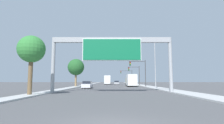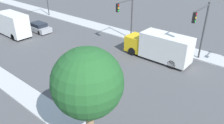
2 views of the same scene
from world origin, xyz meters
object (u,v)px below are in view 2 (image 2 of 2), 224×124
Objects in this scene: car_mid_right at (38,27)px; palm_tree_background at (88,83)px; traffic_light_near_intersection at (201,25)px; traffic_light_mid_block at (127,14)px; truck_box_secondary at (11,24)px; truck_box_primary at (160,47)px.

palm_tree_background reaches higher than car_mid_right.
car_mid_right is 0.70× the size of traffic_light_near_intersection.
traffic_light_mid_block is 19.15m from palm_tree_background.
palm_tree_background is at bearing -107.13° from truck_box_secondary.
truck_box_secondary is 17.63m from traffic_light_mid_block.
truck_box_primary is at bearing -71.81° from truck_box_secondary.
palm_tree_background reaches higher than traffic_light_mid_block.
truck_box_primary is 1.32× the size of traffic_light_mid_block.
traffic_light_near_intersection is 10.01m from traffic_light_mid_block.
traffic_light_near_intersection reaches higher than traffic_light_mid_block.
traffic_light_near_intersection is at bearing -70.20° from truck_box_secondary.
traffic_light_near_intersection is (5.47, -23.33, 3.83)m from car_mid_right.
car_mid_right is at bearing 103.20° from traffic_light_near_intersection.
traffic_light_near_intersection reaches higher than truck_box_primary.
traffic_light_mid_block is at bearing -67.13° from car_mid_right.
palm_tree_background is at bearing -168.13° from truck_box_primary.
car_mid_right is 0.59× the size of truck_box_primary.
truck_box_secondary is 1.11× the size of traffic_light_near_intersection.
traffic_light_near_intersection is at bearing -90.88° from traffic_light_mid_block.
car_mid_right is 20.05m from truck_box_primary.
truck_box_primary is at bearing -108.39° from traffic_light_mid_block.
traffic_light_near_intersection reaches higher than truck_box_secondary.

